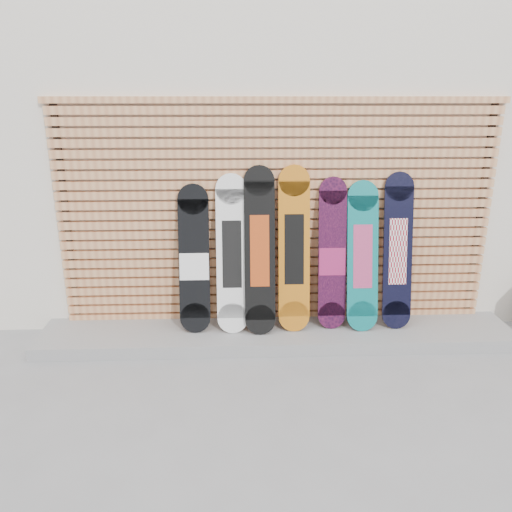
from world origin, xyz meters
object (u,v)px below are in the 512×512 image
object	(u,v)px
snowboard_0	(194,260)
snowboard_2	(260,251)
snowboard_3	(294,249)
snowboard_4	(332,255)
snowboard_5	(363,256)
snowboard_6	(398,251)
snowboard_1	(232,254)

from	to	relation	value
snowboard_0	snowboard_2	bearing A→B (deg)	-2.77
snowboard_2	snowboard_3	size ratio (longest dim) A/B	1.00
snowboard_3	snowboard_4	xyz separation A→B (m)	(0.37, 0.02, -0.07)
snowboard_2	snowboard_5	size ratio (longest dim) A/B	1.10
snowboard_3	snowboard_5	size ratio (longest dim) A/B	1.10
snowboard_4	snowboard_5	bearing A→B (deg)	-6.20
snowboard_0	snowboard_2	world-z (taller)	snowboard_2
snowboard_4	snowboard_6	bearing A→B (deg)	-0.94
snowboard_5	snowboard_6	size ratio (longest dim) A/B	0.95
snowboard_2	snowboard_1	bearing A→B (deg)	175.06
snowboard_1	snowboard_0	bearing A→B (deg)	178.81
snowboard_3	snowboard_5	world-z (taller)	snowboard_3
snowboard_0	snowboard_3	bearing A→B (deg)	-0.02
snowboard_5	snowboard_3	bearing A→B (deg)	179.03
snowboard_0	snowboard_3	xyz separation A→B (m)	(0.95, -0.00, 0.10)
snowboard_1	snowboard_6	world-z (taller)	snowboard_6
snowboard_1	snowboard_4	size ratio (longest dim) A/B	1.03
snowboard_1	snowboard_3	world-z (taller)	snowboard_3
snowboard_4	snowboard_5	xyz separation A→B (m)	(0.29, -0.03, -0.01)
snowboard_6	snowboard_5	bearing A→B (deg)	-176.53
snowboard_6	snowboard_0	bearing A→B (deg)	-179.73
snowboard_1	snowboard_5	distance (m)	1.25
snowboard_2	snowboard_6	xyz separation A→B (m)	(1.34, 0.04, -0.03)
snowboard_5	snowboard_6	xyz separation A→B (m)	(0.34, 0.02, 0.04)
snowboard_6	snowboard_4	bearing A→B (deg)	179.06
snowboard_2	snowboard_3	distance (m)	0.33
snowboard_4	snowboard_6	distance (m)	0.63
snowboard_0	snowboard_5	xyz separation A→B (m)	(1.61, -0.01, 0.02)
snowboard_3	snowboard_6	world-z (taller)	snowboard_3
snowboard_2	snowboard_3	bearing A→B (deg)	5.18
snowboard_3	snowboard_4	distance (m)	0.38
snowboard_3	snowboard_6	size ratio (longest dim) A/B	1.05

